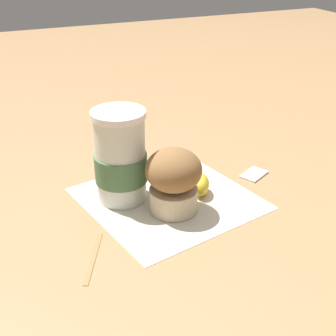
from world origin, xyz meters
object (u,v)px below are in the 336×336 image
coffee_cup (120,159)px  banana (185,173)px  sugar_packet (254,174)px  muffin (174,179)px

coffee_cup → banana: bearing=3.9°
banana → sugar_packet: banana is taller
banana → sugar_packet: bearing=-11.9°
banana → sugar_packet: 0.13m
coffee_cup → muffin: bearing=-46.8°
banana → sugar_packet: (0.12, -0.03, -0.02)m
coffee_cup → banana: size_ratio=1.01×
muffin → banana: 0.10m
banana → sugar_packet: size_ratio=2.98×
sugar_packet → muffin: bearing=-165.0°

